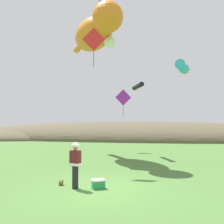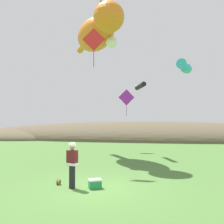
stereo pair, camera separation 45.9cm
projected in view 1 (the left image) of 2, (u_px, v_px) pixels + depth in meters
name	position (u px, v px, depth m)	size (l,w,h in m)	color
ground_plane	(96.00, 189.00, 9.61)	(120.00, 120.00, 0.00)	#477033
distant_hill_ridge	(126.00, 139.00, 37.08)	(57.27, 14.52, 5.26)	brown
festival_attendant	(75.00, 164.00, 9.71)	(0.48, 0.37, 1.77)	black
kite_spool	(61.00, 183.00, 10.19)	(0.12, 0.22, 0.22)	olive
picnic_cooler	(98.00, 184.00, 9.69)	(0.58, 0.51, 0.36)	#268C4C
kite_giant_cat	(96.00, 32.00, 18.19)	(5.35, 7.72, 2.66)	orange
kite_fish_windsock	(183.00, 68.00, 16.38)	(1.30, 2.49, 0.74)	#33B2CC
kite_tube_streamer	(138.00, 86.00, 19.23)	(1.07, 2.23, 0.44)	black
kite_diamond_red	(94.00, 39.00, 13.75)	(1.27, 0.23, 2.19)	red
kite_diamond_violet	(123.00, 98.00, 22.20)	(1.38, 0.48, 2.35)	purple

